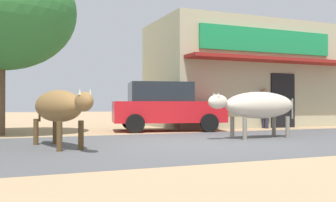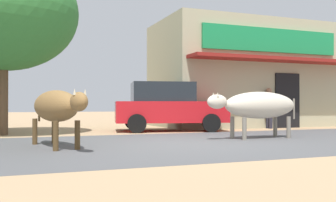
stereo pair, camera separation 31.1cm
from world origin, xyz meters
TOP-DOWN VIEW (x-y plane):
  - ground at (0.00, 0.00)m, footprint 80.00×80.00m
  - asphalt_road at (0.00, 0.00)m, footprint 72.00×5.95m
  - storefront_right_club at (5.45, 6.12)m, footprint 7.34×4.93m
  - roadside_tree at (-3.93, 4.12)m, footprint 4.32×4.32m
  - parked_hatchback_car at (1.23, 4.11)m, footprint 3.98×2.47m
  - cow_near_brown at (-2.77, 0.21)m, footprint 1.12×2.84m
  - cow_far_dark at (2.43, 0.49)m, footprint 2.83×0.93m
  - pedestrian_by_shop at (5.25, 4.00)m, footprint 0.41×0.61m

SIDE VIEW (x-z plane):
  - ground at x=0.00m, z-range 0.00..0.00m
  - asphalt_road at x=0.00m, z-range 0.00..0.00m
  - parked_hatchback_car at x=1.23m, z-range 0.02..1.66m
  - cow_near_brown at x=-2.77m, z-range 0.25..1.46m
  - cow_far_dark at x=2.43m, z-range 0.25..1.49m
  - pedestrian_by_shop at x=5.25m, z-range 0.12..1.63m
  - storefront_right_club at x=5.45m, z-range 0.01..4.28m
  - roadside_tree at x=-3.93m, z-range 0.94..6.30m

